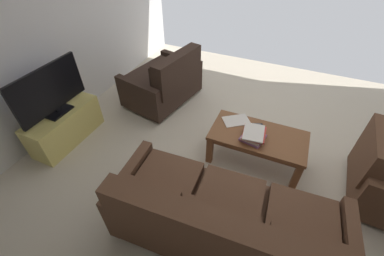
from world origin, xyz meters
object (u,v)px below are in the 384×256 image
flat_tv (49,91)px  loose_magazine (236,120)px  coffee_table (258,139)px  sofa_main (223,222)px  tv_remote (256,125)px  tv_stand (65,126)px  book_stack (253,135)px  loveseat_near (165,81)px

flat_tv → loose_magazine: size_ratio=3.03×
coffee_table → sofa_main: bearing=87.4°
sofa_main → coffee_table: sofa_main is taller
flat_tv → tv_remote: size_ratio=5.65×
flat_tv → tv_stand: bearing=-71.6°
book_stack → loose_magazine: 0.34m
tv_stand → flat_tv: flat_tv is taller
book_stack → tv_remote: book_stack is taller
flat_tv → tv_remote: bearing=-161.9°
tv_stand → tv_remote: 2.44m
tv_stand → tv_remote: (-2.31, -0.75, 0.21)m
tv_stand → book_stack: (-2.33, -0.52, 0.25)m
sofa_main → loveseat_near: bearing=-50.2°
flat_tv → book_stack: 2.40m
sofa_main → loose_magazine: 1.30m
flat_tv → loose_magazine: (-2.07, -0.75, -0.34)m
tv_remote → loose_magazine: size_ratio=0.54×
sofa_main → tv_remote: size_ratio=12.13×
loveseat_near → tv_remote: loveseat_near is taller
coffee_table → book_stack: 0.15m
loveseat_near → tv_remote: (-1.52, 0.56, 0.08)m
book_stack → tv_stand: bearing=12.7°
loveseat_near → flat_tv: flat_tv is taller
loveseat_near → loose_magazine: loveseat_near is taller
tv_remote → loveseat_near: bearing=-20.1°
flat_tv → book_stack: bearing=-167.3°
coffee_table → loose_magazine: bearing=-24.6°
tv_remote → tv_stand: bearing=18.1°
flat_tv → loose_magazine: 2.23m
sofa_main → flat_tv: bearing=-12.8°
coffee_table → tv_remote: (0.07, -0.15, 0.08)m
sofa_main → tv_remote: 1.29m
coffee_table → tv_stand: size_ratio=1.12×
book_stack → tv_remote: size_ratio=1.91×
loveseat_near → book_stack: 1.73m
sofa_main → tv_stand: 2.39m
book_stack → loose_magazine: book_stack is taller
tv_remote → loose_magazine: (0.24, 0.01, -0.01)m
book_stack → flat_tv: bearing=12.7°
loose_magazine → tv_remote: bearing=56.0°
sofa_main → book_stack: (-0.00, -1.05, 0.11)m
loveseat_near → sofa_main: bearing=129.8°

